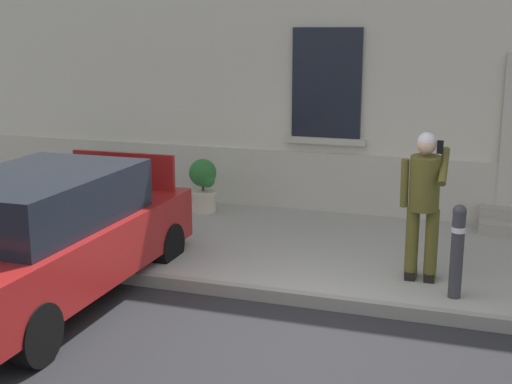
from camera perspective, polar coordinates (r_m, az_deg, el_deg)
The scene contains 8 objects.
ground_plane at distance 7.02m, azimuth 2.81°, elevation -12.15°, with size 80.00×80.00×0.00m, color #232326.
sidewalk at distance 9.54m, azimuth 7.52°, elevation -4.87°, with size 24.00×3.60×0.15m, color #99968E.
curb_edge at distance 7.83m, azimuth 4.75°, elevation -8.86°, with size 24.00×0.12×0.15m, color gray.
hatchback_car_red at distance 8.08m, azimuth -16.76°, elevation -3.32°, with size 1.83×4.09×1.50m.
bollard_near_person at distance 7.81m, azimuth 16.17°, elevation -4.43°, with size 0.15×0.15×1.04m.
person_on_phone at distance 8.11m, azimuth 13.59°, elevation -0.43°, with size 0.51×0.47×1.75m.
planter_charcoal at distance 12.18m, azimuth -13.03°, elevation 1.41°, with size 0.44×0.44×0.86m.
planter_cream at distance 11.14m, azimuth -4.34°, elevation 0.64°, with size 0.44×0.44×0.86m.
Camera 1 is at (1.74, -6.12, 2.98)m, focal length 48.81 mm.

